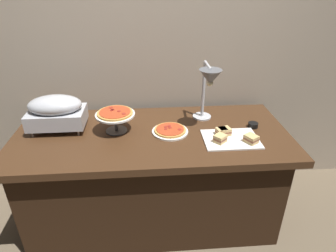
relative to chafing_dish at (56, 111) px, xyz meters
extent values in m
plane|color=brown|center=(0.65, -0.11, -0.90)|extent=(8.00, 8.00, 0.00)
cube|color=tan|center=(0.65, 0.39, 0.30)|extent=(4.40, 0.04, 2.40)
cube|color=#422816|center=(0.65, -0.11, -0.17)|extent=(1.90, 0.84, 0.05)
cube|color=black|center=(0.65, -0.11, -0.55)|extent=(1.75, 0.74, 0.71)
cylinder|color=#B7BABF|center=(-0.15, -0.10, -0.12)|extent=(0.01, 0.01, 0.04)
cylinder|color=#B7BABF|center=(0.15, -0.10, -0.12)|extent=(0.01, 0.01, 0.04)
cylinder|color=#B7BABF|center=(-0.15, 0.10, -0.12)|extent=(0.01, 0.01, 0.04)
cylinder|color=#B7BABF|center=(0.15, 0.10, -0.12)|extent=(0.01, 0.01, 0.04)
cube|color=#B7BABF|center=(0.00, 0.00, -0.05)|extent=(0.38, 0.25, 0.11)
ellipsoid|color=#B7BABF|center=(0.00, 0.00, 0.05)|extent=(0.36, 0.23, 0.13)
cylinder|color=#B7BABF|center=(1.04, 0.11, -0.14)|extent=(0.14, 0.14, 0.01)
cylinder|color=#B7BABF|center=(1.04, 0.11, 0.08)|extent=(0.02, 0.02, 0.42)
cylinder|color=#B7BABF|center=(1.04, 0.02, 0.29)|extent=(0.02, 0.19, 0.02)
cone|color=#595B60|center=(1.04, -0.08, 0.24)|extent=(0.15, 0.15, 0.10)
sphere|color=#F9EAB2|center=(1.04, -0.08, 0.20)|extent=(0.04, 0.04, 0.04)
cylinder|color=white|center=(0.78, -0.11, -0.14)|extent=(0.25, 0.25, 0.01)
cylinder|color=#C68E42|center=(0.78, -0.11, -0.12)|extent=(0.22, 0.22, 0.01)
cylinder|color=#AD3D1E|center=(0.78, -0.11, -0.12)|extent=(0.19, 0.19, 0.00)
cylinder|color=maroon|center=(0.84, -0.12, -0.11)|extent=(0.02, 0.02, 0.00)
cylinder|color=maroon|center=(0.78, -0.09, -0.11)|extent=(0.02, 0.02, 0.00)
cylinder|color=maroon|center=(0.78, -0.06, -0.11)|extent=(0.02, 0.02, 0.00)
cylinder|color=maroon|center=(0.75, -0.07, -0.11)|extent=(0.02, 0.02, 0.00)
cylinder|color=maroon|center=(0.75, -0.11, -0.11)|extent=(0.02, 0.02, 0.00)
cylinder|color=#595B60|center=(0.41, -0.06, -0.08)|extent=(0.02, 0.02, 0.12)
cylinder|color=#595B60|center=(0.41, -0.06, -0.14)|extent=(0.15, 0.15, 0.01)
cylinder|color=white|center=(0.41, -0.06, -0.01)|extent=(0.27, 0.27, 0.01)
cylinder|color=#C68E42|center=(0.41, -0.06, 0.00)|extent=(0.24, 0.24, 0.01)
cylinder|color=#AD3D1E|center=(0.41, -0.06, 0.01)|extent=(0.21, 0.21, 0.00)
cylinder|color=maroon|center=(0.38, -0.04, 0.01)|extent=(0.02, 0.02, 0.00)
cylinder|color=maroon|center=(0.47, -0.10, 0.01)|extent=(0.02, 0.02, 0.00)
cylinder|color=maroon|center=(0.37, 0.00, 0.01)|extent=(0.02, 0.02, 0.00)
cylinder|color=maroon|center=(0.39, -0.03, 0.01)|extent=(0.02, 0.02, 0.00)
cylinder|color=maroon|center=(0.43, -0.05, 0.01)|extent=(0.02, 0.02, 0.00)
cube|color=white|center=(1.17, -0.24, -0.14)|extent=(0.36, 0.27, 0.01)
cube|color=tan|center=(1.09, -0.28, -0.12)|extent=(0.10, 0.10, 0.02)
cube|color=brown|center=(1.09, -0.28, -0.11)|extent=(0.10, 0.10, 0.01)
cube|color=tan|center=(1.09, -0.28, -0.09)|extent=(0.10, 0.10, 0.02)
cube|color=tan|center=(1.12, -0.19, -0.12)|extent=(0.08, 0.07, 0.02)
cube|color=brown|center=(1.12, -0.19, -0.11)|extent=(0.08, 0.07, 0.01)
cube|color=tan|center=(1.12, -0.19, -0.09)|extent=(0.08, 0.07, 0.02)
cube|color=tan|center=(1.14, -0.18, -0.12)|extent=(0.09, 0.08, 0.02)
cube|color=brown|center=(1.14, -0.18, -0.11)|extent=(0.09, 0.08, 0.01)
cube|color=tan|center=(1.14, -0.18, -0.09)|extent=(0.09, 0.08, 0.02)
cube|color=tan|center=(1.29, -0.30, -0.12)|extent=(0.10, 0.10, 0.02)
cube|color=brown|center=(1.29, -0.30, -0.11)|extent=(0.10, 0.10, 0.01)
cube|color=tan|center=(1.29, -0.30, -0.09)|extent=(0.10, 0.10, 0.02)
cylinder|color=black|center=(1.38, -0.08, -0.13)|extent=(0.07, 0.07, 0.03)
cylinder|color=#562D14|center=(1.38, -0.08, -0.11)|extent=(0.06, 0.06, 0.01)
camera|label=1|loc=(0.63, -1.87, 0.85)|focal=31.10mm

